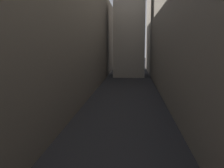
% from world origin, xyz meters
% --- Properties ---
extents(ground_plane, '(264.00, 264.00, 0.00)m').
position_xyz_m(ground_plane, '(0.00, 48.00, 0.00)').
color(ground_plane, '#232326').
extents(building_block_left, '(14.01, 108.00, 19.79)m').
position_xyz_m(building_block_left, '(-12.51, 50.00, 9.90)').
color(building_block_left, '#60594F').
rests_on(building_block_left, ground).
extents(building_block_right, '(13.98, 108.00, 25.66)m').
position_xyz_m(building_block_right, '(12.49, 50.00, 12.83)').
color(building_block_right, gray).
rests_on(building_block_right, ground).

